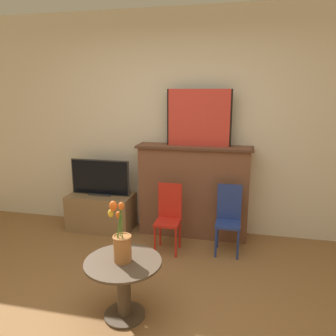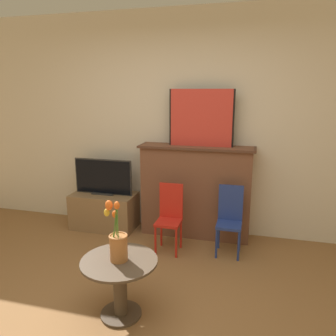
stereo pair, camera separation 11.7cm
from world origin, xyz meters
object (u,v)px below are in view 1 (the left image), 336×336
at_px(chair_red, 169,214).
at_px(vase_tulips, 122,243).
at_px(tv_monitor, 100,178).
at_px(painting, 199,118).
at_px(chair_blue, 228,216).

xyz_separation_m(chair_red, vase_tulips, (-0.10, -1.19, 0.21)).
bearing_deg(tv_monitor, painting, 4.10).
bearing_deg(vase_tulips, chair_blue, 59.81).
height_order(painting, tv_monitor, painting).
distance_m(tv_monitor, vase_tulips, 1.81).
bearing_deg(chair_red, vase_tulips, -94.85).
bearing_deg(painting, vase_tulips, -101.97).
distance_m(painting, vase_tulips, 1.89).
relative_size(painting, vase_tulips, 1.51).
bearing_deg(chair_red, tv_monitor, 158.62).
distance_m(chair_red, chair_blue, 0.66).
bearing_deg(chair_blue, chair_red, -171.32).
bearing_deg(chair_red, chair_blue, 8.68).
distance_m(chair_blue, vase_tulips, 1.51).
distance_m(painting, chair_red, 1.16).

